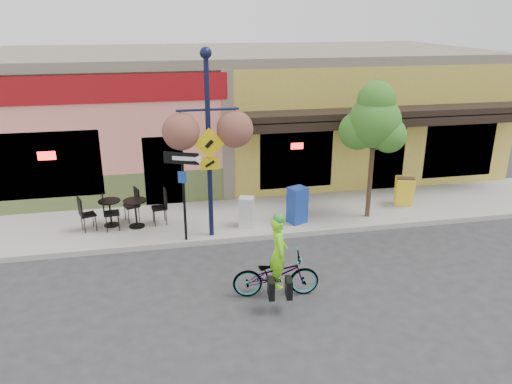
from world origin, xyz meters
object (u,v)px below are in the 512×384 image
newspaper_box_blue (297,205)px  street_tree (372,151)px  lamp_post (209,147)px  one_way_sign (184,197)px  bicycle (276,275)px  newspaper_box_grey (247,212)px  building (238,110)px  cyclist_rider (278,263)px

newspaper_box_blue → street_tree: 2.60m
lamp_post → newspaper_box_blue: bearing=8.2°
one_way_sign → newspaper_box_blue: (3.18, 0.53, -0.67)m
one_way_sign → bicycle: bearing=-36.2°
newspaper_box_grey → street_tree: size_ratio=0.22×
newspaper_box_blue → street_tree: bearing=-22.1°
building → one_way_sign: building is taller
lamp_post → newspaper_box_grey: (1.03, 0.37, -2.02)m
cyclist_rider → newspaper_box_blue: 3.70m
one_way_sign → newspaper_box_grey: size_ratio=2.80×
cyclist_rider → newspaper_box_grey: 3.44m
building → one_way_sign: bearing=-110.6°
bicycle → newspaper_box_grey: 3.44m
newspaper_box_grey → street_tree: 3.93m
newspaper_box_grey → street_tree: (3.61, 0.01, 1.56)m
street_tree → building: bearing=113.7°
lamp_post → street_tree: bearing=4.6°
newspaper_box_grey → street_tree: bearing=17.3°
bicycle → building: bearing=1.7°
lamp_post → bicycle: bearing=-71.5°
building → newspaper_box_blue: building is taller
cyclist_rider → street_tree: 5.14m
street_tree → cyclist_rider: bearing=-135.9°
newspaper_box_blue → bicycle: bearing=-135.7°
newspaper_box_blue → street_tree: size_ratio=0.26×
building → street_tree: bearing=-66.3°
cyclist_rider → lamp_post: size_ratio=0.32×
cyclist_rider → lamp_post: lamp_post is taller
cyclist_rider → lamp_post: (-1.08, 3.06, 1.82)m
lamp_post → one_way_sign: (-0.69, -0.16, -1.25)m
newspaper_box_grey → lamp_post: bearing=-142.9°
lamp_post → newspaper_box_blue: 3.17m
one_way_sign → newspaper_box_blue: 3.29m
cyclist_rider → one_way_sign: bearing=38.2°
newspaper_box_blue → cyclist_rider: bearing=-135.0°
newspaper_box_blue → building: bearing=72.8°
building → bicycle: building is taller
one_way_sign → street_tree: 5.42m
cyclist_rider → newspaper_box_grey: size_ratio=1.82×
bicycle → newspaper_box_blue: (1.45, 3.42, 0.19)m
building → newspaper_box_grey: building is taller
newspaper_box_grey → one_way_sign: bearing=-145.6°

